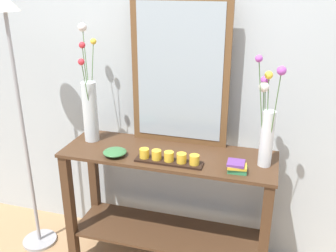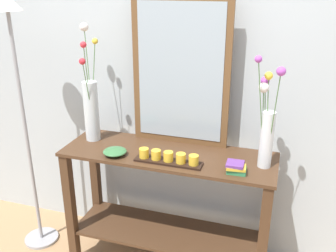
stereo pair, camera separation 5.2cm
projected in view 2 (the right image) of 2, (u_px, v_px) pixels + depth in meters
The scene contains 9 objects.
wall_back at pixel (184, 56), 2.38m from camera, with size 6.40×0.08×2.70m, color #B2BCC1.
console_table at pixel (168, 198), 2.39m from camera, with size 1.29×0.43×0.83m.
mirror_leaning at pixel (180, 73), 2.26m from camera, with size 0.60×0.03×0.90m.
tall_vase_left at pixel (91, 105), 2.39m from camera, with size 0.12×0.22×0.73m.
vase_right at pixel (267, 126), 2.03m from camera, with size 0.16×0.18×0.63m.
candle_tray at pixel (168, 158), 2.14m from camera, with size 0.39×0.09×0.07m.
decorative_bowl at pixel (115, 152), 2.24m from camera, with size 0.14×0.14×0.04m.
book_stack at pixel (236, 168), 2.03m from camera, with size 0.11×0.10×0.06m.
floor_lamp at pixel (19, 87), 2.37m from camera, with size 0.24×0.24×1.73m.
Camera 2 is at (0.63, -1.96, 1.81)m, focal length 40.35 mm.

